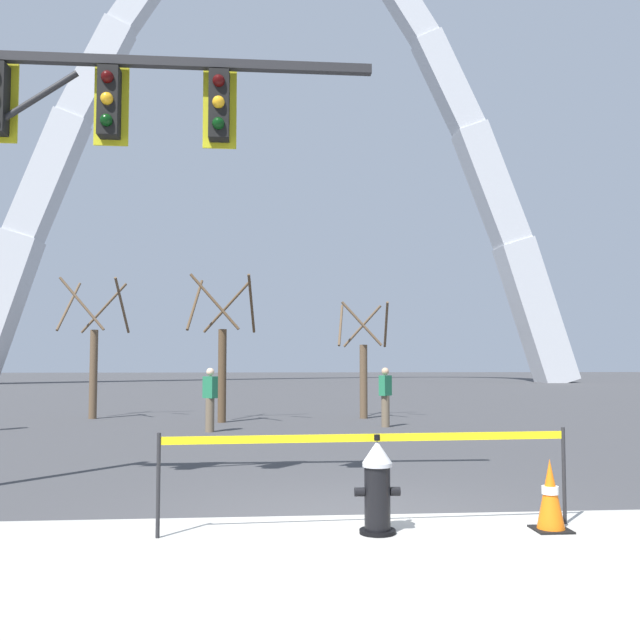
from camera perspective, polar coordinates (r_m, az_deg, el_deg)
ground_plane at (r=7.72m, az=2.83°, el=-16.40°), size 240.00×240.00×0.00m
fire_hydrant at (r=7.08m, az=4.79°, el=-13.70°), size 0.46×0.48×0.99m
caution_tape_barrier at (r=7.15m, az=4.15°, el=-11.89°), size 4.25×0.28×1.03m
traffic_cone_by_hydrant at (r=7.57m, az=18.64°, el=-13.71°), size 0.36×0.36×0.73m
traffic_signal_gantry at (r=9.63m, az=-23.53°, el=12.10°), size 6.42×0.44×6.00m
monument_arch at (r=61.25m, az=-3.72°, el=13.20°), size 52.84×2.98×44.33m
tree_far_left at (r=22.34m, az=-18.35°, el=-2.90°), size 1.99×2.00×4.31m
tree_left_mid at (r=20.07m, az=-8.16°, el=-3.09°), size 1.95×1.96×4.24m
tree_center_left at (r=21.36m, az=3.63°, el=-3.92°), size 1.67×1.68×3.59m
pedestrian_standing_center at (r=18.54m, az=5.47°, el=-6.36°), size 0.38×0.38×1.59m
pedestrian_walking_right at (r=17.36m, az=-9.15°, el=-6.52°), size 0.39×0.37×1.59m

